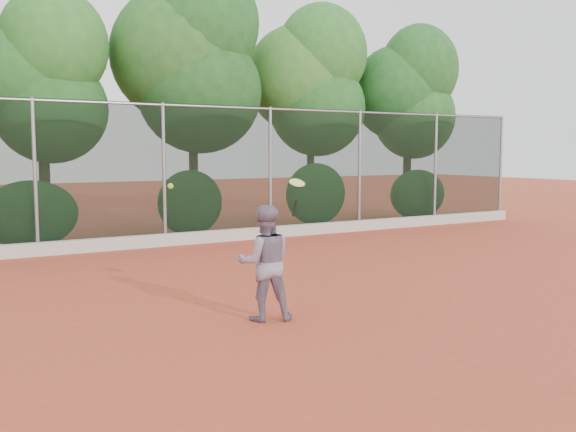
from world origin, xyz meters
TOP-DOWN VIEW (x-y plane):
  - ground at (0.00, 0.00)m, footprint 80.00×80.00m
  - concrete_curb at (0.00, 6.82)m, footprint 24.00×0.20m
  - tennis_player at (-1.27, -0.51)m, footprint 0.94×0.84m
  - chainlink_fence at (-0.00, 7.00)m, footprint 24.09×0.09m
  - foliage_backdrop at (-0.55, 8.98)m, footprint 23.70×3.63m
  - tennis_racket at (-0.85, -0.67)m, footprint 0.29×0.27m
  - tennis_ball_in_flight at (-2.76, -0.91)m, footprint 0.07×0.07m

SIDE VIEW (x-z plane):
  - ground at x=0.00m, z-range 0.00..0.00m
  - concrete_curb at x=0.00m, z-range 0.00..0.30m
  - tennis_player at x=-1.27m, z-range 0.00..1.60m
  - tennis_racket at x=-0.85m, z-range 1.59..2.13m
  - chainlink_fence at x=0.00m, z-range 0.11..3.61m
  - tennis_ball_in_flight at x=-2.76m, z-range 1.88..1.95m
  - foliage_backdrop at x=-0.55m, z-range 0.63..8.18m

